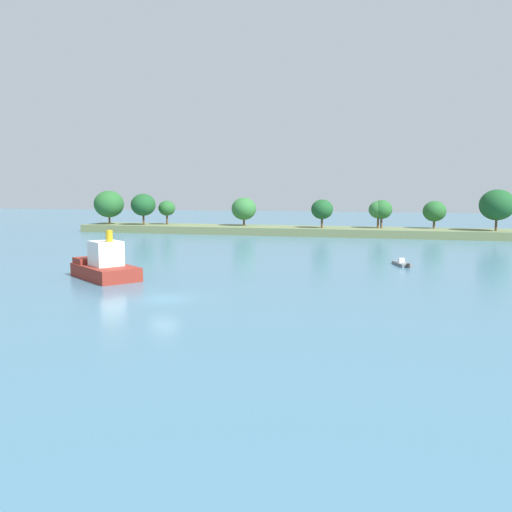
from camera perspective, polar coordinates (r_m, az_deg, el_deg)
The scene contains 4 objects.
ground_plane at distance 46.71m, azimuth -9.81°, elevation -4.53°, with size 400.00×400.00×0.00m, color teal.
treeline_island at distance 114.48m, azimuth 2.92°, elevation 3.76°, with size 94.12×11.11×9.54m.
small_motorboat at distance 68.93m, azimuth 15.32°, elevation -0.80°, with size 2.55×4.39×0.89m.
tugboat at distance 58.78m, azimuth -15.82°, elevation -1.01°, with size 9.60×8.69×5.21m.
Camera 1 is at (19.23, -41.57, 9.20)m, focal length 37.54 mm.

